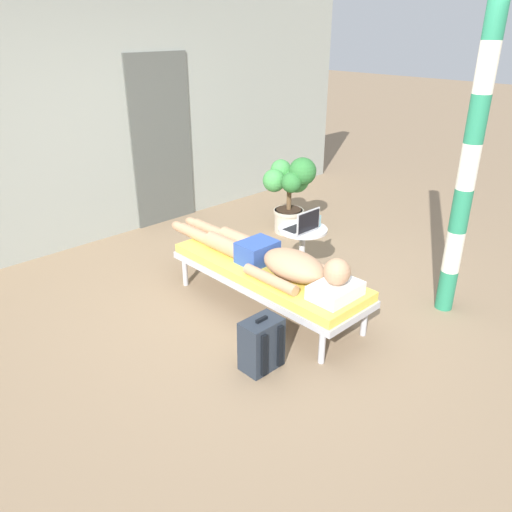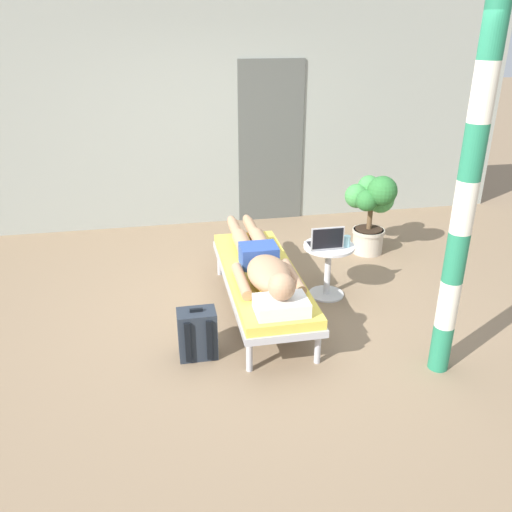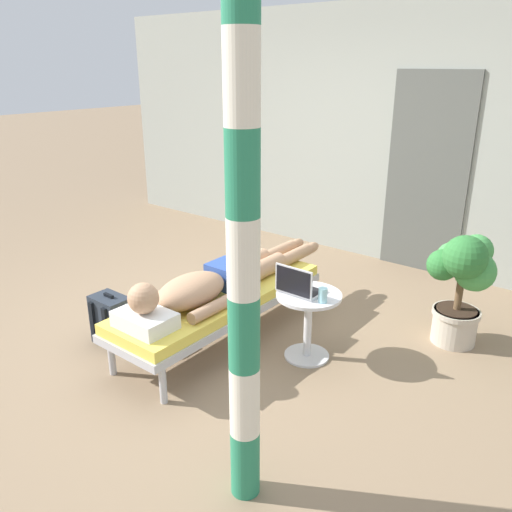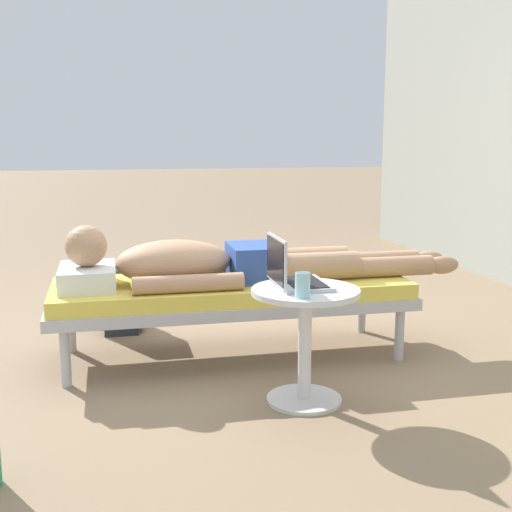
{
  "view_description": "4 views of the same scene",
  "coord_description": "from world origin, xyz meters",
  "px_view_note": "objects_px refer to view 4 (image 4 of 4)",
  "views": [
    {
      "loc": [
        -2.68,
        -2.81,
        2.34
      ],
      "look_at": [
        0.11,
        0.13,
        0.46
      ],
      "focal_mm": 35.33,
      "sensor_mm": 36.0,
      "label": 1
    },
    {
      "loc": [
        -0.76,
        -4.17,
        2.43
      ],
      "look_at": [
        0.02,
        -0.19,
        0.64
      ],
      "focal_mm": 37.02,
      "sensor_mm": 36.0,
      "label": 2
    },
    {
      "loc": [
        2.61,
        -2.75,
        2.1
      ],
      "look_at": [
        0.29,
        0.18,
        0.7
      ],
      "focal_mm": 36.33,
      "sensor_mm": 36.0,
      "label": 3
    },
    {
      "loc": [
        3.51,
        -0.66,
        1.19
      ],
      "look_at": [
        -0.07,
        0.14,
        0.52
      ],
      "focal_mm": 46.52,
      "sensor_mm": 36.0,
      "label": 4
    }
  ],
  "objects_px": {
    "person_reclining": "(219,263)",
    "side_table": "(305,325)",
    "lounge_chair": "(232,294)",
    "drink_glass": "(303,285)",
    "backpack": "(121,299)",
    "laptop": "(291,273)"
  },
  "relations": [
    {
      "from": "person_reclining",
      "to": "side_table",
      "type": "xyz_separation_m",
      "value": [
        0.69,
        0.27,
        -0.16
      ]
    },
    {
      "from": "lounge_chair",
      "to": "person_reclining",
      "type": "relative_size",
      "value": 0.88
    },
    {
      "from": "person_reclining",
      "to": "drink_glass",
      "type": "bearing_deg",
      "value": 14.15
    },
    {
      "from": "side_table",
      "to": "backpack",
      "type": "height_order",
      "value": "side_table"
    },
    {
      "from": "person_reclining",
      "to": "backpack",
      "type": "relative_size",
      "value": 5.12
    },
    {
      "from": "person_reclining",
      "to": "side_table",
      "type": "bearing_deg",
      "value": 21.44
    },
    {
      "from": "drink_glass",
      "to": "backpack",
      "type": "distance_m",
      "value": 1.68
    },
    {
      "from": "lounge_chair",
      "to": "drink_glass",
      "type": "bearing_deg",
      "value": 9.75
    },
    {
      "from": "side_table",
      "to": "laptop",
      "type": "distance_m",
      "value": 0.24
    },
    {
      "from": "laptop",
      "to": "person_reclining",
      "type": "bearing_deg",
      "value": -160.78
    },
    {
      "from": "person_reclining",
      "to": "laptop",
      "type": "height_order",
      "value": "laptop"
    },
    {
      "from": "lounge_chair",
      "to": "laptop",
      "type": "height_order",
      "value": "laptop"
    },
    {
      "from": "person_reclining",
      "to": "laptop",
      "type": "relative_size",
      "value": 7.0
    },
    {
      "from": "side_table",
      "to": "drink_glass",
      "type": "height_order",
      "value": "drink_glass"
    },
    {
      "from": "lounge_chair",
      "to": "side_table",
      "type": "xyz_separation_m",
      "value": [
        0.69,
        0.2,
        0.01
      ]
    },
    {
      "from": "lounge_chair",
      "to": "person_reclining",
      "type": "distance_m",
      "value": 0.18
    },
    {
      "from": "lounge_chair",
      "to": "person_reclining",
      "type": "bearing_deg",
      "value": -90.0
    },
    {
      "from": "side_table",
      "to": "backpack",
      "type": "bearing_deg",
      "value": -149.46
    },
    {
      "from": "laptop",
      "to": "lounge_chair",
      "type": "bearing_deg",
      "value": -166.42
    },
    {
      "from": "lounge_chair",
      "to": "backpack",
      "type": "height_order",
      "value": "backpack"
    },
    {
      "from": "person_reclining",
      "to": "backpack",
      "type": "bearing_deg",
      "value": -141.14
    },
    {
      "from": "lounge_chair",
      "to": "laptop",
      "type": "bearing_deg",
      "value": 13.58
    }
  ]
}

